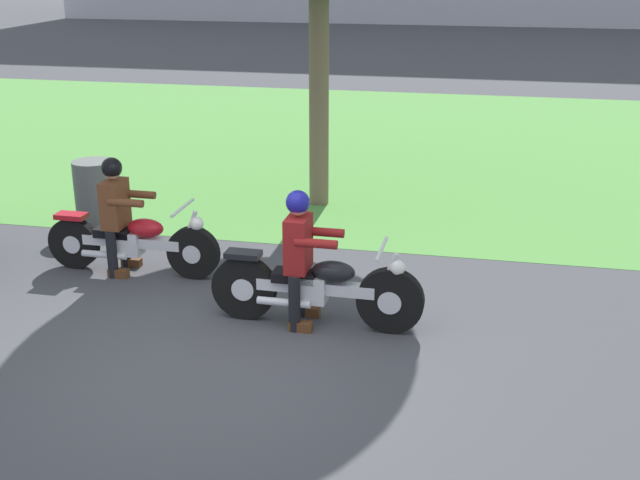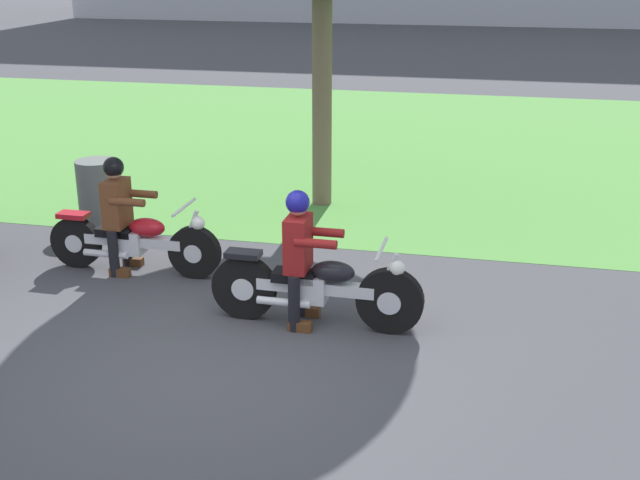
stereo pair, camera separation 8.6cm
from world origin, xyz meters
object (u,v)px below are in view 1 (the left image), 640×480
Objects in this scene: rider_lead at (300,247)px; motorcycle_lead at (316,288)px; motorcycle_follow at (133,242)px; rider_follow at (117,206)px; trash_can at (95,194)px.

motorcycle_lead is at bearing -0.78° from rider_lead.
motorcycle_follow is at bearing 159.34° from motorcycle_lead.
rider_follow reaches higher than motorcycle_lead.
motorcycle_lead is 1.55× the size of rider_lead.
motorcycle_follow is (-2.41, 0.94, -0.02)m from motorcycle_lead.
motorcycle_lead is at bearing -19.47° from rider_follow.
rider_follow reaches higher than motorcycle_follow.
trash_can is (-3.63, 2.44, 0.05)m from motorcycle_lead.
motorcycle_follow is (-2.24, 0.94, -0.44)m from rider_lead.
motorcycle_lead is 2.38× the size of trash_can.
rider_lead reaches higher than motorcycle_lead.
rider_follow is (-0.17, 0.00, 0.43)m from motorcycle_follow.
trash_can is (-1.22, 1.51, 0.08)m from motorcycle_follow.
trash_can is (-1.05, 1.50, -0.35)m from rider_follow.
trash_can is at bearing 145.44° from rider_lead.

